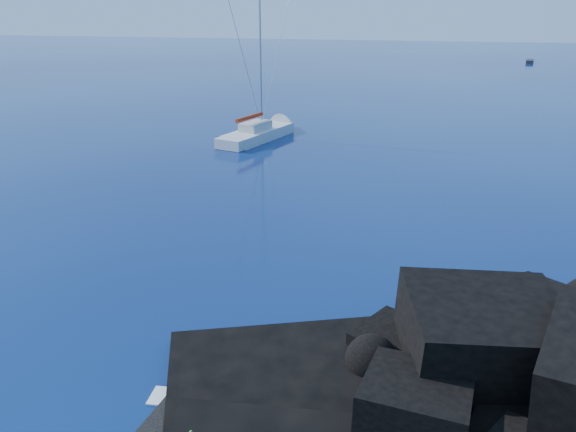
% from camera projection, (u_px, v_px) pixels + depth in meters
% --- Properties ---
extents(surf_foam, '(10.00, 8.00, 0.06)m').
position_uv_depth(surf_foam, '(325.00, 376.00, 18.96)').
color(surf_foam, white).
rests_on(surf_foam, ground).
extents(sailboat, '(6.31, 13.45, 13.83)m').
position_uv_depth(sailboat, '(259.00, 139.00, 52.51)').
color(sailboat, silver).
rests_on(sailboat, ground).
extents(distant_boat_a, '(2.30, 4.95, 0.64)m').
position_uv_depth(distant_boat_a, '(530.00, 63.00, 122.09)').
color(distant_boat_a, '#26252A').
rests_on(distant_boat_a, ground).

